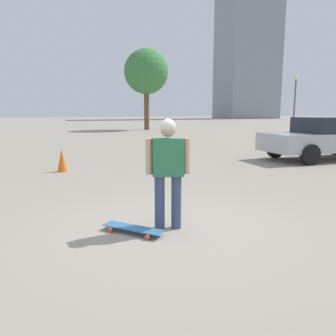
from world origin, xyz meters
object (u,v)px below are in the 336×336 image
(person, at_px, (168,166))
(traffic_cone, at_px, (62,160))
(skateboard, at_px, (133,228))
(car_parked_near, at_px, (326,138))

(person, relative_size, traffic_cone, 2.45)
(person, distance_m, skateboard, 1.03)
(skateboard, relative_size, traffic_cone, 1.26)
(person, height_order, skateboard, person)
(skateboard, bearing_deg, traffic_cone, -35.51)
(car_parked_near, xyz_separation_m, traffic_cone, (0.84, 9.09, -0.45))
(skateboard, xyz_separation_m, car_parked_near, (4.64, -8.46, 0.71))
(traffic_cone, bearing_deg, car_parked_near, -95.28)
(person, xyz_separation_m, traffic_cone, (5.47, 1.17, -0.61))
(skateboard, height_order, traffic_cone, traffic_cone)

